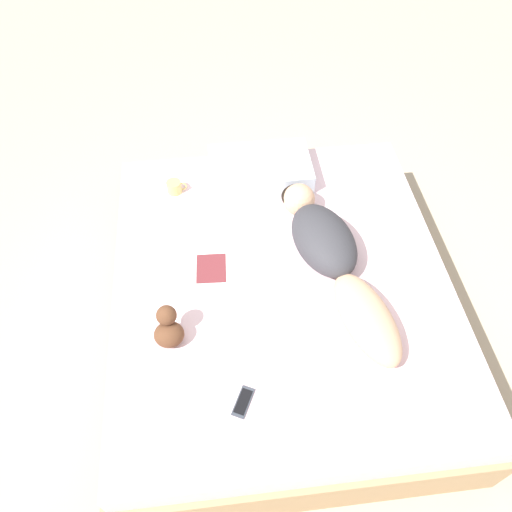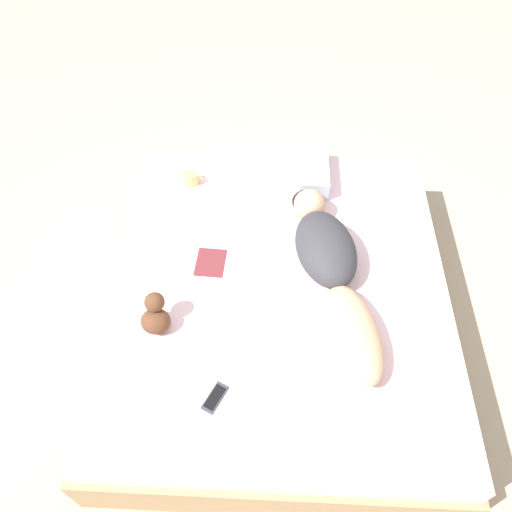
# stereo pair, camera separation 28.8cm
# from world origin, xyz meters

# --- Properties ---
(ground_plane) EXTENTS (12.00, 12.00, 0.00)m
(ground_plane) POSITION_xyz_m (0.00, 0.00, 0.00)
(ground_plane) COLOR #B7A88E
(bed) EXTENTS (1.97, 2.24, 0.52)m
(bed) POSITION_xyz_m (0.00, 0.00, 0.26)
(bed) COLOR tan
(bed) RESTS_ON ground_plane
(person) EXTENTS (0.54, 1.33, 0.23)m
(person) POSITION_xyz_m (0.29, 0.04, 0.62)
(person) COLOR tan
(person) RESTS_ON bed
(open_magazine) EXTENTS (0.54, 0.33, 0.01)m
(open_magazine) POSITION_xyz_m (-0.52, 0.11, 0.52)
(open_magazine) COLOR white
(open_magazine) RESTS_ON bed
(coffee_mug) EXTENTS (0.13, 0.10, 0.08)m
(coffee_mug) POSITION_xyz_m (-0.60, 0.77, 0.56)
(coffee_mug) COLOR tan
(coffee_mug) RESTS_ON bed
(cell_phone) EXTENTS (0.13, 0.17, 0.01)m
(cell_phone) POSITION_xyz_m (-0.29, -0.71, 0.52)
(cell_phone) COLOR #333842
(cell_phone) RESTS_ON bed
(plush_toy) EXTENTS (0.16, 0.18, 0.22)m
(plush_toy) POSITION_xyz_m (-0.64, -0.32, 0.61)
(plush_toy) COLOR brown
(plush_toy) RESTS_ON bed
(pillow) EXTENTS (0.66, 0.41, 0.14)m
(pillow) POSITION_xyz_m (-0.02, 0.85, 0.59)
(pillow) COLOR silver
(pillow) RESTS_ON bed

